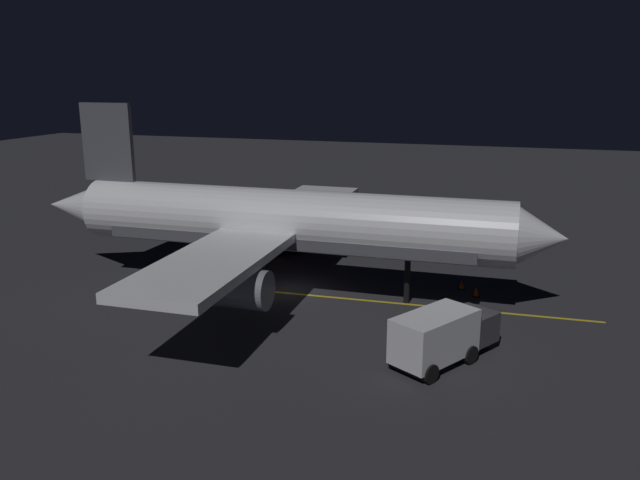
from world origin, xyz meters
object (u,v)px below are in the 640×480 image
(baggage_truck, at_px, (442,336))
(traffic_cone_near_right, at_px, (441,329))
(traffic_cone_far, at_px, (393,333))
(traffic_cone_near_left, at_px, (462,285))
(ground_crew_worker, at_px, (437,326))
(traffic_cone_under_wing, at_px, (476,292))
(airliner, at_px, (281,223))
(catering_truck, at_px, (275,238))

(baggage_truck, distance_m, traffic_cone_near_right, 3.66)
(traffic_cone_far, bearing_deg, traffic_cone_near_left, 163.36)
(ground_crew_worker, xyz_separation_m, traffic_cone_under_wing, (-7.71, 1.45, -0.64))
(airliner, bearing_deg, baggage_truck, 55.60)
(traffic_cone_near_left, bearing_deg, baggage_truck, 0.17)
(airliner, xyz_separation_m, traffic_cone_under_wing, (-2.55, 11.90, -4.16))
(airliner, relative_size, traffic_cone_under_wing, 61.27)
(baggage_truck, bearing_deg, ground_crew_worker, -167.90)
(traffic_cone_near_left, relative_size, traffic_cone_far, 1.00)
(baggage_truck, height_order, traffic_cone_far, baggage_truck)
(traffic_cone_near_left, relative_size, traffic_cone_near_right, 1.00)
(traffic_cone_under_wing, bearing_deg, traffic_cone_near_left, -141.14)
(ground_crew_worker, bearing_deg, baggage_truck, 12.10)
(ground_crew_worker, height_order, traffic_cone_far, ground_crew_worker)
(baggage_truck, relative_size, catering_truck, 1.14)
(traffic_cone_near_left, bearing_deg, airliner, -70.97)
(baggage_truck, bearing_deg, airliner, -124.40)
(baggage_truck, relative_size, traffic_cone_under_wing, 11.36)
(baggage_truck, xyz_separation_m, ground_crew_worker, (-2.34, -0.50, -0.43))
(baggage_truck, xyz_separation_m, traffic_cone_under_wing, (-10.05, 0.94, -1.07))
(catering_truck, distance_m, traffic_cone_far, 17.48)
(traffic_cone_near_left, bearing_deg, traffic_cone_near_right, -2.75)
(ground_crew_worker, bearing_deg, traffic_cone_under_wing, 169.39)
(airliner, distance_m, baggage_truck, 13.63)
(traffic_cone_far, bearing_deg, airliner, -122.62)
(traffic_cone_near_left, bearing_deg, catering_truck, -105.48)
(baggage_truck, bearing_deg, catering_truck, -136.66)
(catering_truck, xyz_separation_m, traffic_cone_under_wing, (5.19, 15.33, -0.99))
(baggage_truck, relative_size, traffic_cone_near_right, 11.36)
(traffic_cone_near_left, bearing_deg, ground_crew_worker, -3.00)
(catering_truck, bearing_deg, ground_crew_worker, 47.10)
(traffic_cone_near_left, height_order, traffic_cone_far, same)
(traffic_cone_far, bearing_deg, ground_crew_worker, 92.54)
(ground_crew_worker, height_order, traffic_cone_near_right, ground_crew_worker)
(catering_truck, bearing_deg, baggage_truck, 43.34)
(baggage_truck, height_order, traffic_cone_near_right, baggage_truck)
(airliner, height_order, ground_crew_worker, airliner)
(baggage_truck, xyz_separation_m, catering_truck, (-15.24, -14.38, -0.07))
(traffic_cone_near_left, distance_m, traffic_cone_near_right, 7.80)
(traffic_cone_near_right, height_order, traffic_cone_far, same)
(ground_crew_worker, xyz_separation_m, traffic_cone_near_right, (-1.14, 0.09, -0.64))
(traffic_cone_under_wing, bearing_deg, traffic_cone_far, -25.19)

